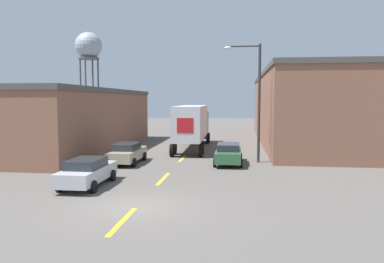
{
  "coord_description": "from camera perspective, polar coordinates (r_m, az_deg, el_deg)",
  "views": [
    {
      "loc": [
        4.26,
        -15.16,
        4.51
      ],
      "look_at": [
        0.72,
        13.51,
        2.11
      ],
      "focal_mm": 35.0,
      "sensor_mm": 36.0,
      "label": 1
    }
  ],
  "objects": [
    {
      "name": "semi_truck",
      "position": [
        34.98,
        0.13,
        1.27
      ],
      "size": [
        2.85,
        12.6,
        4.03
      ],
      "rotation": [
        0.0,
        0.0,
        0.02
      ],
      "color": "navy",
      "rests_on": "ground_plane"
    },
    {
      "name": "parked_car_left_near",
      "position": [
        20.56,
        -15.68,
        -5.9
      ],
      "size": [
        1.96,
        4.56,
        1.47
      ],
      "color": "#B2B2B7",
      "rests_on": "ground_plane"
    },
    {
      "name": "street_lamp",
      "position": [
        27.49,
        9.59,
        5.57
      ],
      "size": [
        2.64,
        0.32,
        8.54
      ],
      "color": "#2D2D30",
      "rests_on": "ground_plane"
    },
    {
      "name": "ground_plane",
      "position": [
        16.38,
        -8.49,
        -11.28
      ],
      "size": [
        160.0,
        160.0,
        0.0
      ],
      "primitive_type": "plane",
      "color": "#56514C"
    },
    {
      "name": "parked_car_left_far",
      "position": [
        27.22,
        -9.84,
        -3.21
      ],
      "size": [
        1.96,
        4.56,
        1.47
      ],
      "color": "tan",
      "rests_on": "ground_plane"
    },
    {
      "name": "warehouse_left",
      "position": [
        36.55,
        -18.19,
        1.82
      ],
      "size": [
        9.46,
        23.04,
        5.56
      ],
      "color": "brown",
      "rests_on": "ground_plane"
    },
    {
      "name": "warehouse_right",
      "position": [
        41.31,
        16.3,
        3.44
      ],
      "size": [
        8.62,
        29.64,
        7.39
      ],
      "color": "brown",
      "rests_on": "ground_plane"
    },
    {
      "name": "parked_car_right_mid",
      "position": [
        26.71,
        5.58,
        -3.31
      ],
      "size": [
        1.96,
        4.56,
        1.47
      ],
      "color": "#2D5B38",
      "rests_on": "ground_plane"
    },
    {
      "name": "road_centerline",
      "position": [
        21.82,
        -4.41,
        -7.17
      ],
      "size": [
        0.2,
        18.69,
        0.01
      ],
      "color": "yellow",
      "rests_on": "ground_plane"
    },
    {
      "name": "water_tower",
      "position": [
        66.98,
        -15.48,
        12.17
      ],
      "size": [
        4.5,
        4.5,
        15.97
      ],
      "color": "#47474C",
      "rests_on": "ground_plane"
    }
  ]
}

